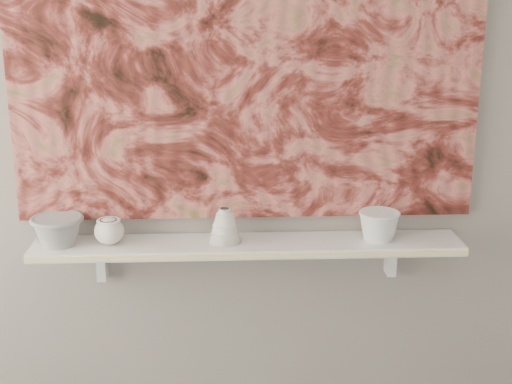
{
  "coord_description": "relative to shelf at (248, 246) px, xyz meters",
  "views": [
    {
      "loc": [
        -0.07,
        -0.68,
        1.74
      ],
      "look_at": [
        0.03,
        1.49,
        1.1
      ],
      "focal_mm": 50.0,
      "sensor_mm": 36.0,
      "label": 1
    }
  ],
  "objects": [
    {
      "name": "shelf",
      "position": [
        0.0,
        0.0,
        0.0
      ],
      "size": [
        1.4,
        0.18,
        0.03
      ],
      "primitive_type": "cube",
      "color": "silver",
      "rests_on": "wall_back"
    },
    {
      "name": "bowl_white",
      "position": [
        0.43,
        0.0,
        0.06
      ],
      "size": [
        0.18,
        0.18,
        0.1
      ],
      "primitive_type": null,
      "rotation": [
        0.0,
        0.0,
        -0.42
      ],
      "color": "silver",
      "rests_on": "shelf"
    },
    {
      "name": "cup_cream",
      "position": [
        -0.45,
        0.0,
        0.06
      ],
      "size": [
        0.1,
        0.1,
        0.09
      ],
      "primitive_type": null,
      "rotation": [
        0.0,
        0.0,
        0.01
      ],
      "color": "silver",
      "rests_on": "shelf"
    },
    {
      "name": "shelf_stripe",
      "position": [
        0.0,
        -0.09,
        0.0
      ],
      "size": [
        1.4,
        0.01,
        0.02
      ],
      "primitive_type": "cube",
      "color": "beige",
      "rests_on": "shelf"
    },
    {
      "name": "wall_back",
      "position": [
        0.0,
        0.09,
        0.44
      ],
      "size": [
        3.6,
        0.0,
        3.6
      ],
      "primitive_type": "plane",
      "rotation": [
        1.57,
        0.0,
        0.0
      ],
      "color": "gray",
      "rests_on": "floor"
    },
    {
      "name": "bracket_left",
      "position": [
        -0.49,
        0.06,
        -0.07
      ],
      "size": [
        0.03,
        0.06,
        0.12
      ],
      "primitive_type": "cube",
      "color": "silver",
      "rests_on": "wall_back"
    },
    {
      "name": "house_motif",
      "position": [
        0.45,
        0.07,
        0.32
      ],
      "size": [
        0.09,
        0.0,
        0.08
      ],
      "primitive_type": "cube",
      "color": "black",
      "rests_on": "painting"
    },
    {
      "name": "bell_vessel",
      "position": [
        -0.07,
        0.0,
        0.07
      ],
      "size": [
        0.14,
        0.14,
        0.12
      ],
      "primitive_type": null,
      "rotation": [
        0.0,
        0.0,
        0.43
      ],
      "color": "beige",
      "rests_on": "shelf"
    },
    {
      "name": "bracket_right",
      "position": [
        0.49,
        0.06,
        -0.07
      ],
      "size": [
        0.03,
        0.06,
        0.12
      ],
      "primitive_type": "cube",
      "color": "silver",
      "rests_on": "wall_back"
    },
    {
      "name": "painting",
      "position": [
        0.0,
        0.08,
        0.62
      ],
      "size": [
        1.5,
        0.02,
        1.1
      ],
      "primitive_type": "cube",
      "color": "maroon",
      "rests_on": "wall_back"
    },
    {
      "name": "bowl_grey",
      "position": [
        -0.61,
        0.0,
        0.06
      ],
      "size": [
        0.21,
        0.21,
        0.1
      ],
      "primitive_type": null,
      "rotation": [
        0.0,
        0.0,
        0.27
      ],
      "color": "gray",
      "rests_on": "shelf"
    }
  ]
}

